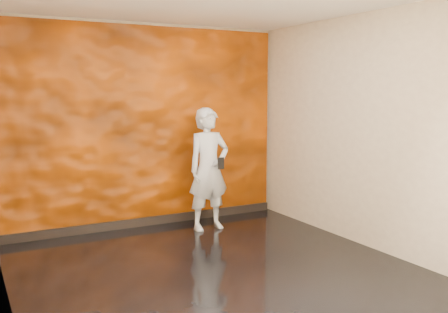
# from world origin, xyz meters

# --- Properties ---
(room) EXTENTS (4.02, 4.02, 2.81)m
(room) POSITION_xyz_m (0.00, 0.00, 1.40)
(room) COLOR black
(room) RESTS_ON ground
(feature_wall) EXTENTS (3.90, 0.06, 2.75)m
(feature_wall) POSITION_xyz_m (0.00, 1.96, 1.38)
(feature_wall) COLOR #CD4C00
(feature_wall) RESTS_ON ground
(baseboard) EXTENTS (3.90, 0.04, 0.12)m
(baseboard) POSITION_xyz_m (0.00, 1.92, 0.06)
(baseboard) COLOR black
(baseboard) RESTS_ON ground
(man) EXTENTS (0.63, 0.44, 1.66)m
(man) POSITION_xyz_m (0.65, 1.36, 0.83)
(man) COLOR #939AA2
(man) RESTS_ON ground
(phone) EXTENTS (0.09, 0.03, 0.16)m
(phone) POSITION_xyz_m (0.69, 1.10, 0.94)
(phone) COLOR black
(phone) RESTS_ON man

